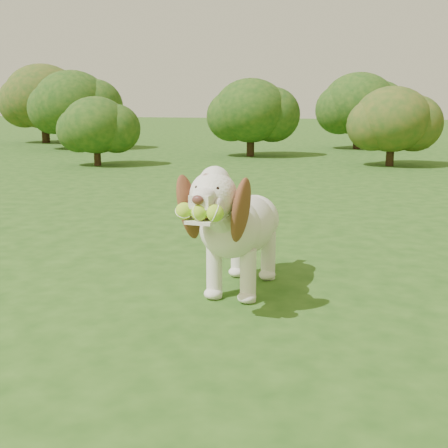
% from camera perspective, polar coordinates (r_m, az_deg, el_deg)
% --- Properties ---
extents(ground, '(80.00, 80.00, 0.00)m').
position_cam_1_polar(ground, '(3.31, -3.12, -9.23)').
color(ground, '#234A15').
rests_on(ground, ground).
extents(dog, '(0.46, 1.33, 0.87)m').
position_cam_1_polar(dog, '(3.55, 1.42, 0.12)').
color(dog, white).
rests_on(dog, ground).
extents(shrub_a, '(1.28, 1.28, 1.32)m').
position_cam_1_polar(shrub_a, '(11.22, -12.88, 9.76)').
color(shrub_a, '#382314').
rests_on(shrub_a, ground).
extents(shrub_i, '(1.91, 1.91, 1.98)m').
position_cam_1_polar(shrub_i, '(15.35, 13.53, 11.76)').
color(shrub_i, '#382314').
rests_on(shrub_i, ground).
extents(shrub_g, '(2.26, 2.26, 2.34)m').
position_cam_1_polar(shrub_g, '(18.12, -17.89, 12.22)').
color(shrub_g, '#382314').
rests_on(shrub_g, ground).
extents(shrub_e, '(1.95, 1.95, 2.03)m').
position_cam_1_polar(shrub_e, '(15.38, -15.15, 11.78)').
color(shrub_e, '#382314').
rests_on(shrub_e, ground).
extents(shrub_b, '(1.68, 1.68, 1.74)m').
position_cam_1_polar(shrub_b, '(12.89, 2.74, 11.43)').
color(shrub_b, '#382314').
rests_on(shrub_b, ground).
extents(shrub_c, '(1.46, 1.46, 1.52)m').
position_cam_1_polar(shrub_c, '(11.35, 16.72, 10.15)').
color(shrub_c, '#382314').
rests_on(shrub_c, ground).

